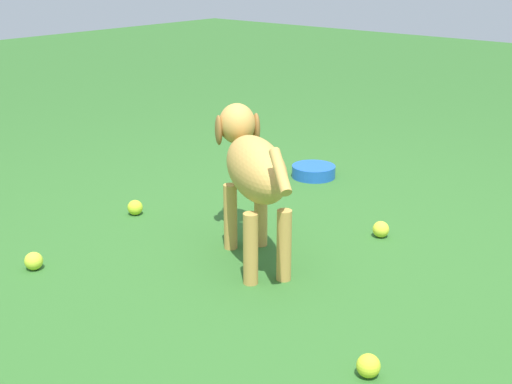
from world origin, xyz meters
The scene contains 7 objects.
ground centered at (0.00, 0.00, 0.00)m, with size 14.00×14.00×0.00m, color #2D6026.
dog centered at (-0.15, 0.07, 0.36)m, with size 0.68×0.49×0.54m.
tennis_ball_0 centered at (0.59, -0.31, 0.03)m, with size 0.07×0.07×0.07m, color #C6D52C.
tennis_ball_1 centered at (0.11, 0.55, 0.03)m, with size 0.07×0.07×0.07m, color yellow.
tennis_ball_3 centered at (-0.83, 0.07, 0.03)m, with size 0.07×0.07×0.07m, color #C3DB2B.
tennis_ball_4 centered at (-0.68, -0.52, 0.03)m, with size 0.07×0.07×0.07m, color #C7DD34.
water_bowl centered at (-0.55, 1.01, 0.03)m, with size 0.22×0.22×0.06m, color blue.
Camera 1 is at (1.41, -1.74, 1.09)m, focal length 48.79 mm.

